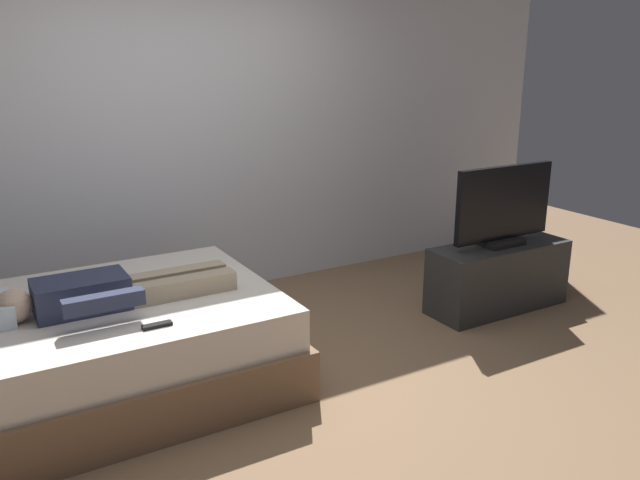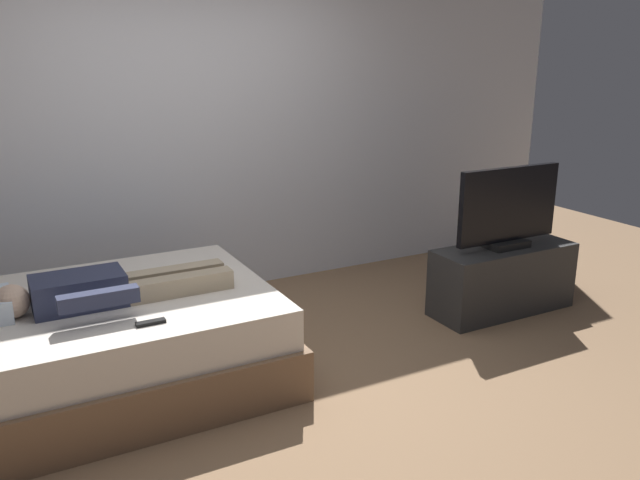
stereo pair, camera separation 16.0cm
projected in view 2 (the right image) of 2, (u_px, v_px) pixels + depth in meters
The scene contains 7 objects.
ground_plane at pixel (283, 392), 3.68m from camera, with size 10.00×10.00×0.00m, color #8C6B4C.
back_wall at pixel (229, 115), 5.00m from camera, with size 6.40×0.10×2.80m, color silver.
bed at pixel (102, 344), 3.69m from camera, with size 1.98×1.46×0.54m.
person at pixel (104, 289), 3.53m from camera, with size 1.26×0.46×0.18m.
remote at pixel (151, 323), 3.28m from camera, with size 0.15×0.04×0.02m, color black.
tv_stand at pixel (502, 279), 4.78m from camera, with size 1.10×0.40×0.50m, color #2D2D2D.
tv at pixel (508, 209), 4.63m from camera, with size 0.88×0.20×0.59m.
Camera 2 is at (-1.36, -3.00, 1.88)m, focal length 36.14 mm.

